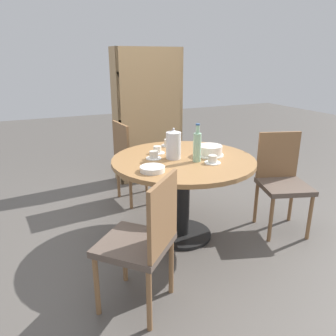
{
  "coord_description": "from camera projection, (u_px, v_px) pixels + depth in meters",
  "views": [
    {
      "loc": [
        -1.22,
        -2.38,
        1.56
      ],
      "look_at": [
        0.0,
        0.32,
        0.56
      ],
      "focal_mm": 35.0,
      "sensor_mm": 36.0,
      "label": 1
    }
  ],
  "objects": [
    {
      "name": "water_bottle",
      "position": [
        197.0,
        146.0,
        2.67
      ],
      "size": [
        0.07,
        0.07,
        0.32
      ],
      "color": "#99C6A3",
      "rests_on": "dining_table"
    },
    {
      "name": "plate_stack",
      "position": [
        152.0,
        169.0,
        2.46
      ],
      "size": [
        0.19,
        0.19,
        0.04
      ],
      "color": "white",
      "rests_on": "dining_table"
    },
    {
      "name": "cup_a",
      "position": [
        154.0,
        156.0,
        2.77
      ],
      "size": [
        0.13,
        0.13,
        0.07
      ],
      "color": "white",
      "rests_on": "dining_table"
    },
    {
      "name": "chair_b",
      "position": [
        282.0,
        179.0,
        3.03
      ],
      "size": [
        0.53,
        0.53,
        0.91
      ],
      "rotation": [
        0.0,
        0.0,
        5.97
      ],
      "color": "olive",
      "rests_on": "ground_plane"
    },
    {
      "name": "dining_table",
      "position": [
        183.0,
        175.0,
        2.84
      ],
      "size": [
        1.22,
        1.22,
        0.75
      ],
      "color": "black",
      "rests_on": "ground_plane"
    },
    {
      "name": "chair_c",
      "position": [
        133.0,
        159.0,
        3.61
      ],
      "size": [
        0.46,
        0.46,
        0.91
      ],
      "rotation": [
        0.0,
        0.0,
        7.94
      ],
      "color": "olive",
      "rests_on": "ground_plane"
    },
    {
      "name": "cup_d",
      "position": [
        168.0,
        143.0,
        3.17
      ],
      "size": [
        0.13,
        0.13,
        0.07
      ],
      "color": "white",
      "rests_on": "dining_table"
    },
    {
      "name": "chair_a",
      "position": [
        143.0,
        240.0,
        2.02
      ],
      "size": [
        0.59,
        0.59,
        0.91
      ],
      "rotation": [
        0.0,
        0.0,
        3.91
      ],
      "color": "olive",
      "rests_on": "ground_plane"
    },
    {
      "name": "cake_main",
      "position": [
        210.0,
        151.0,
        2.85
      ],
      "size": [
        0.24,
        0.24,
        0.09
      ],
      "color": "white",
      "rests_on": "dining_table"
    },
    {
      "name": "bookshelf",
      "position": [
        148.0,
        115.0,
        4.23
      ],
      "size": [
        0.87,
        0.28,
        1.69
      ],
      "rotation": [
        0.0,
        0.0,
        3.14
      ],
      "color": "tan",
      "rests_on": "ground_plane"
    },
    {
      "name": "cup_b",
      "position": [
        157.0,
        150.0,
        2.93
      ],
      "size": [
        0.13,
        0.13,
        0.07
      ],
      "color": "white",
      "rests_on": "dining_table"
    },
    {
      "name": "cup_c",
      "position": [
        213.0,
        160.0,
        2.66
      ],
      "size": [
        0.13,
        0.13,
        0.07
      ],
      "color": "white",
      "rests_on": "dining_table"
    },
    {
      "name": "ground_plane",
      "position": [
        182.0,
        235.0,
        3.03
      ],
      "size": [
        14.0,
        14.0,
        0.0
      ],
      "primitive_type": "plane",
      "color": "#56514C"
    },
    {
      "name": "coffee_pot",
      "position": [
        173.0,
        145.0,
        2.75
      ],
      "size": [
        0.13,
        0.13,
        0.27
      ],
      "color": "silver",
      "rests_on": "dining_table"
    }
  ]
}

